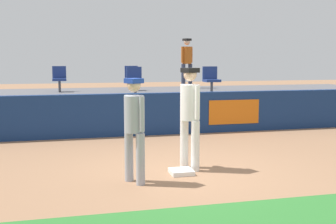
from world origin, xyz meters
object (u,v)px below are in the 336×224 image
(player_runner_visitor, at_px, (134,123))
(spectator_hooded, at_px, (187,59))
(first_base, at_px, (181,172))
(player_fielder_home, at_px, (190,111))
(seat_front_right, at_px, (211,78))
(seat_front_center, at_px, (135,79))
(seat_back_center, at_px, (132,77))
(seat_back_left, at_px, (59,77))

(player_runner_visitor, height_order, spectator_hooded, spectator_hooded)
(first_base, distance_m, player_fielder_home, 1.12)
(player_fielder_home, xyz_separation_m, player_runner_visitor, (-1.14, -0.65, -0.08))
(first_base, distance_m, seat_front_right, 6.20)
(player_fielder_home, height_order, player_runner_visitor, player_fielder_home)
(player_fielder_home, relative_size, spectator_hooded, 1.04)
(player_fielder_home, distance_m, player_runner_visitor, 1.32)
(seat_front_center, bearing_deg, first_base, -90.88)
(spectator_hooded, bearing_deg, player_fielder_home, 52.13)
(seat_back_center, bearing_deg, seat_front_right, -38.97)
(first_base, relative_size, seat_back_left, 0.48)
(seat_back_center, bearing_deg, first_base, -92.21)
(first_base, xyz_separation_m, spectator_hooded, (2.47, 8.06, 1.99))
(seat_front_center, relative_size, spectator_hooded, 0.46)
(spectator_hooded, bearing_deg, seat_back_center, -2.51)
(player_fielder_home, distance_m, seat_back_left, 7.39)
(player_fielder_home, bearing_deg, seat_front_right, 135.86)
(seat_front_right, bearing_deg, player_runner_visitor, -120.29)
(first_base, height_order, seat_front_center, seat_front_center)
(first_base, relative_size, spectator_hooded, 0.22)
(seat_front_right, distance_m, spectator_hooded, 2.63)
(player_runner_visitor, bearing_deg, seat_back_center, 142.91)
(first_base, xyz_separation_m, player_fielder_home, (0.24, 0.31, 1.05))
(spectator_hooded, bearing_deg, seat_front_right, 68.97)
(seat_front_right, xyz_separation_m, spectator_hooded, (-0.04, 2.57, 0.58))
(seat_back_center, bearing_deg, spectator_hooded, 19.34)
(first_base, height_order, seat_front_right, seat_front_right)
(seat_back_left, relative_size, seat_front_right, 1.00)
(player_runner_visitor, distance_m, seat_front_center, 5.93)
(spectator_hooded, bearing_deg, seat_front_center, 25.26)
(first_base, xyz_separation_m, player_runner_visitor, (-0.90, -0.34, 0.97))
(player_runner_visitor, height_order, seat_front_center, seat_front_center)
(seat_front_right, distance_m, seat_back_center, 2.86)
(player_fielder_home, distance_m, seat_front_center, 5.20)
(player_fielder_home, height_order, seat_front_right, player_fielder_home)
(seat_back_left, relative_size, seat_back_center, 1.00)
(player_runner_visitor, relative_size, spectator_hooded, 0.95)
(player_runner_visitor, distance_m, spectator_hooded, 9.11)
(first_base, relative_size, seat_front_right, 0.48)
(player_fielder_home, distance_m, seat_back_center, 7.00)
(first_base, relative_size, player_fielder_home, 0.21)
(player_runner_visitor, height_order, seat_back_center, seat_back_center)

